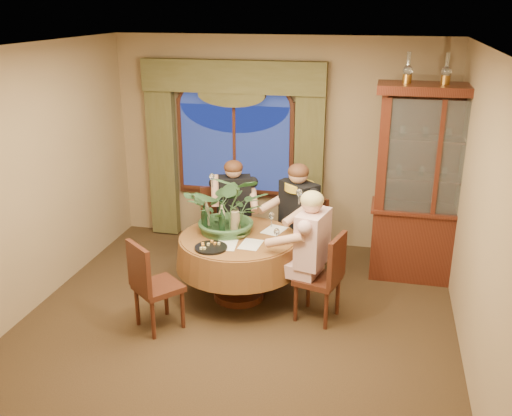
% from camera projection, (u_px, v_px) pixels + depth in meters
% --- Properties ---
extents(floor, '(5.00, 5.00, 0.00)m').
position_uv_depth(floor, '(232.00, 332.00, 5.83)').
color(floor, black).
rests_on(floor, ground).
extents(wall_back, '(4.50, 0.00, 4.50)m').
position_uv_depth(wall_back, '(279.00, 143.00, 7.65)').
color(wall_back, '#8E7553').
rests_on(wall_back, ground).
extents(wall_right, '(0.00, 5.00, 5.00)m').
position_uv_depth(wall_right, '(482.00, 223.00, 4.89)').
color(wall_right, '#8E7553').
rests_on(wall_right, ground).
extents(ceiling, '(5.00, 5.00, 0.00)m').
position_uv_depth(ceiling, '(227.00, 50.00, 4.88)').
color(ceiling, white).
rests_on(ceiling, wall_back).
extents(window, '(1.62, 0.10, 1.32)m').
position_uv_depth(window, '(235.00, 149.00, 7.75)').
color(window, navy).
rests_on(window, wall_back).
extents(arched_transom, '(1.60, 0.06, 0.44)m').
position_uv_depth(arched_transom, '(234.00, 91.00, 7.48)').
color(arched_transom, navy).
rests_on(arched_transom, wall_back).
extents(drapery_left, '(0.38, 0.14, 2.32)m').
position_uv_depth(drapery_left, '(163.00, 154.00, 7.96)').
color(drapery_left, '#45431F').
rests_on(drapery_left, floor).
extents(drapery_right, '(0.38, 0.14, 2.32)m').
position_uv_depth(drapery_right, '(309.00, 163.00, 7.52)').
color(drapery_right, '#45431F').
rests_on(drapery_right, floor).
extents(swag_valance, '(2.45, 0.16, 0.42)m').
position_uv_depth(swag_valance, '(232.00, 77.00, 7.34)').
color(swag_valance, '#45431F').
rests_on(swag_valance, wall_back).
extents(dining_table, '(1.76, 1.76, 0.75)m').
position_uv_depth(dining_table, '(239.00, 267.00, 6.41)').
color(dining_table, maroon).
rests_on(dining_table, floor).
extents(china_cabinet, '(1.44, 0.57, 2.34)m').
position_uv_depth(china_cabinet, '(434.00, 186.00, 6.63)').
color(china_cabinet, '#3A140B').
rests_on(china_cabinet, floor).
extents(oil_lamp_left, '(0.11, 0.11, 0.34)m').
position_uv_depth(oil_lamp_left, '(408.00, 68.00, 6.26)').
color(oil_lamp_left, '#A5722D').
rests_on(oil_lamp_left, china_cabinet).
extents(oil_lamp_center, '(0.11, 0.11, 0.34)m').
position_uv_depth(oil_lamp_center, '(447.00, 69.00, 6.17)').
color(oil_lamp_center, '#A5722D').
rests_on(oil_lamp_center, china_cabinet).
extents(oil_lamp_right, '(0.11, 0.11, 0.34)m').
position_uv_depth(oil_lamp_right, '(486.00, 69.00, 6.09)').
color(oil_lamp_right, '#A5722D').
rests_on(oil_lamp_right, china_cabinet).
extents(chair_right, '(0.52, 0.52, 0.96)m').
position_uv_depth(chair_right, '(318.00, 277.00, 5.95)').
color(chair_right, black).
rests_on(chair_right, floor).
extents(chair_back_right, '(0.59, 0.59, 0.96)m').
position_uv_depth(chair_back_right, '(302.00, 237.00, 6.97)').
color(chair_back_right, black).
rests_on(chair_back_right, floor).
extents(chair_back, '(0.57, 0.57, 0.96)m').
position_uv_depth(chair_back, '(220.00, 227.00, 7.27)').
color(chair_back, black).
rests_on(chair_back, floor).
extents(chair_front_left, '(0.59, 0.59, 0.96)m').
position_uv_depth(chair_front_left, '(158.00, 285.00, 5.79)').
color(chair_front_left, black).
rests_on(chair_front_left, floor).
extents(person_pink, '(0.57, 0.60, 1.40)m').
position_uv_depth(person_pink, '(312.00, 255.00, 5.93)').
color(person_pink, '#D3A8A7').
rests_on(person_pink, floor).
extents(person_back, '(0.61, 0.58, 1.37)m').
position_uv_depth(person_back, '(234.00, 212.00, 7.20)').
color(person_back, black).
rests_on(person_back, floor).
extents(person_scarf, '(0.70, 0.70, 1.44)m').
position_uv_depth(person_scarf, '(298.00, 222.00, 6.78)').
color(person_scarf, black).
rests_on(person_scarf, floor).
extents(stoneware_vase, '(0.13, 0.13, 0.25)m').
position_uv_depth(stoneware_vase, '(235.00, 222.00, 6.35)').
color(stoneware_vase, '#9B8262').
rests_on(stoneware_vase, dining_table).
extents(centerpiece_plant, '(0.95, 1.05, 0.82)m').
position_uv_depth(centerpiece_plant, '(229.00, 179.00, 6.22)').
color(centerpiece_plant, '#355C34').
rests_on(centerpiece_plant, dining_table).
extents(olive_bowl, '(0.16, 0.16, 0.05)m').
position_uv_depth(olive_bowl, '(239.00, 235.00, 6.24)').
color(olive_bowl, '#455428').
rests_on(olive_bowl, dining_table).
extents(cheese_platter, '(0.34, 0.34, 0.02)m').
position_uv_depth(cheese_platter, '(211.00, 248.00, 5.97)').
color(cheese_platter, black).
rests_on(cheese_platter, dining_table).
extents(wine_bottle_0, '(0.07, 0.07, 0.33)m').
position_uv_depth(wine_bottle_0, '(207.00, 215.00, 6.44)').
color(wine_bottle_0, tan).
rests_on(wine_bottle_0, dining_table).
extents(wine_bottle_1, '(0.07, 0.07, 0.33)m').
position_uv_depth(wine_bottle_1, '(204.00, 220.00, 6.31)').
color(wine_bottle_1, black).
rests_on(wine_bottle_1, dining_table).
extents(wine_bottle_2, '(0.07, 0.07, 0.33)m').
position_uv_depth(wine_bottle_2, '(222.00, 224.00, 6.20)').
color(wine_bottle_2, black).
rests_on(wine_bottle_2, dining_table).
extents(wine_bottle_3, '(0.07, 0.07, 0.33)m').
position_uv_depth(wine_bottle_3, '(222.00, 214.00, 6.47)').
color(wine_bottle_3, black).
rests_on(wine_bottle_3, dining_table).
extents(wine_bottle_4, '(0.07, 0.07, 0.33)m').
position_uv_depth(wine_bottle_4, '(222.00, 219.00, 6.33)').
color(wine_bottle_4, tan).
rests_on(wine_bottle_4, dining_table).
extents(tasting_paper_0, '(0.23, 0.31, 0.00)m').
position_uv_depth(tasting_paper_0, '(251.00, 244.00, 6.07)').
color(tasting_paper_0, white).
rests_on(tasting_paper_0, dining_table).
extents(tasting_paper_1, '(0.29, 0.35, 0.00)m').
position_uv_depth(tasting_paper_1, '(274.00, 230.00, 6.45)').
color(tasting_paper_1, white).
rests_on(tasting_paper_1, dining_table).
extents(tasting_paper_2, '(0.24, 0.32, 0.00)m').
position_uv_depth(tasting_paper_2, '(227.00, 245.00, 6.05)').
color(tasting_paper_2, white).
rests_on(tasting_paper_2, dining_table).
extents(wine_glass_person_pink, '(0.07, 0.07, 0.18)m').
position_uv_depth(wine_glass_person_pink, '(277.00, 236.00, 6.06)').
color(wine_glass_person_pink, silver).
rests_on(wine_glass_person_pink, dining_table).
extents(wine_glass_person_back, '(0.07, 0.07, 0.18)m').
position_uv_depth(wine_glass_person_back, '(236.00, 214.00, 6.69)').
color(wine_glass_person_back, silver).
rests_on(wine_glass_person_back, dining_table).
extents(wine_glass_person_scarf, '(0.07, 0.07, 0.18)m').
position_uv_depth(wine_glass_person_scarf, '(271.00, 220.00, 6.51)').
color(wine_glass_person_scarf, silver).
rests_on(wine_glass_person_scarf, dining_table).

